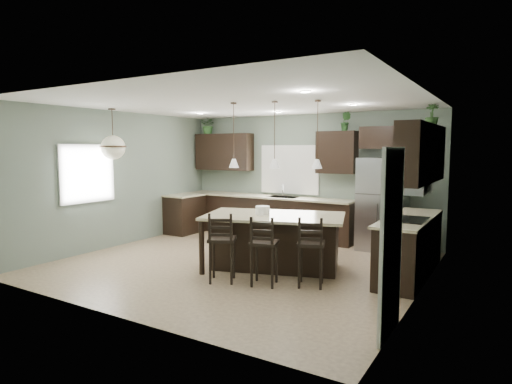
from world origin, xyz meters
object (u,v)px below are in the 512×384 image
object	(u,v)px
refrigerator	(383,204)
serving_dish	(263,210)
bar_stool_right	(311,251)
plant_back_left	(208,125)
bar_stool_center	(264,250)
bar_stool_left	(222,247)
kitchen_island	(274,242)

from	to	relation	value
refrigerator	serving_dish	distance (m)	2.76
bar_stool_right	plant_back_left	world-z (taller)	plant_back_left
refrigerator	bar_stool_right	xyz separation A→B (m)	(-0.28, -2.87, -0.40)
bar_stool_center	bar_stool_right	bearing A→B (deg)	9.67
refrigerator	plant_back_left	xyz separation A→B (m)	(-4.46, 0.15, 1.70)
refrigerator	serving_dish	bearing A→B (deg)	-119.89
bar_stool_left	bar_stool_center	distance (m)	0.66
refrigerator	bar_stool_right	distance (m)	2.91
bar_stool_center	plant_back_left	world-z (taller)	plant_back_left
serving_dish	plant_back_left	bearing A→B (deg)	140.37
refrigerator	kitchen_island	size ratio (longest dim) A/B	0.81
kitchen_island	serving_dish	bearing A→B (deg)	-180.00
bar_stool_right	plant_back_left	distance (m)	5.57
bar_stool_left	refrigerator	bearing A→B (deg)	37.99
refrigerator	bar_stool_left	xyz separation A→B (m)	(-1.53, -3.36, -0.39)
kitchen_island	bar_stool_right	size ratio (longest dim) A/B	2.18
bar_stool_left	bar_stool_right	bearing A→B (deg)	-6.15
kitchen_island	bar_stool_right	world-z (taller)	bar_stool_right
bar_stool_right	serving_dish	bearing A→B (deg)	137.23
bar_stool_left	plant_back_left	distance (m)	5.03
kitchen_island	serving_dish	distance (m)	0.57
bar_stool_right	plant_back_left	size ratio (longest dim) A/B	2.32
serving_dish	bar_stool_center	size ratio (longest dim) A/B	0.23
refrigerator	bar_stool_left	size ratio (longest dim) A/B	1.71
bar_stool_left	plant_back_left	world-z (taller)	plant_back_left
kitchen_island	serving_dish	world-z (taller)	serving_dish
serving_dish	bar_stool_left	xyz separation A→B (m)	(-0.15, -0.96, -0.46)
serving_dish	plant_back_left	distance (m)	4.32
refrigerator	kitchen_island	world-z (taller)	refrigerator
kitchen_island	bar_stool_left	size ratio (longest dim) A/B	2.13
bar_stool_center	plant_back_left	distance (m)	5.31
kitchen_island	serving_dish	xyz separation A→B (m)	(-0.19, -0.06, 0.53)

